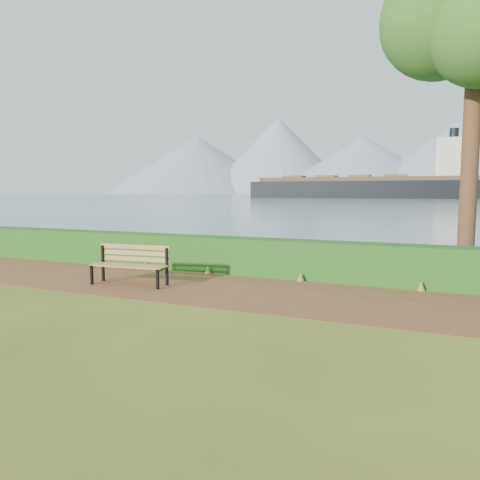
% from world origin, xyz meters
% --- Properties ---
extents(ground, '(140.00, 140.00, 0.00)m').
position_xyz_m(ground, '(0.00, 0.00, 0.00)').
color(ground, '#485718').
rests_on(ground, ground).
extents(path, '(40.00, 3.40, 0.01)m').
position_xyz_m(path, '(0.00, 0.30, 0.01)').
color(path, '#53341C').
rests_on(path, ground).
extents(hedge, '(32.00, 0.85, 1.00)m').
position_xyz_m(hedge, '(0.00, 2.60, 0.50)').
color(hedge, '#194513').
rests_on(hedge, ground).
extents(water, '(700.00, 510.00, 0.00)m').
position_xyz_m(water, '(0.00, 260.00, 0.01)').
color(water, slate).
rests_on(water, ground).
extents(mountains, '(585.00, 190.00, 70.00)m').
position_xyz_m(mountains, '(-9.17, 406.05, 27.70)').
color(mountains, gray).
rests_on(mountains, ground).
extents(bench, '(2.00, 0.76, 0.98)m').
position_xyz_m(bench, '(-2.16, -0.03, 0.57)').
color(bench, black).
rests_on(bench, ground).
extents(tree, '(4.89, 4.07, 9.41)m').
position_xyz_m(tree, '(5.47, 4.44, 7.00)').
color(tree, '#3D2418').
rests_on(tree, ground).
extents(cargo_ship, '(76.36, 15.34, 23.04)m').
position_xyz_m(cargo_ship, '(-15.10, 144.68, 3.43)').
color(cargo_ship, black).
rests_on(cargo_ship, ground).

